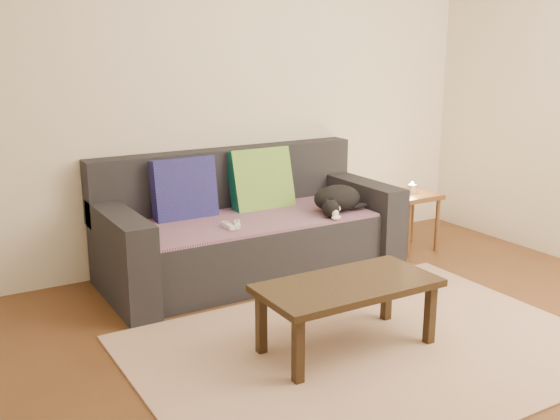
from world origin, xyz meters
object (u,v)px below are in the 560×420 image
(sofa, at_px, (248,232))
(wii_remote_a, at_px, (228,226))
(cat, at_px, (337,199))
(wii_remote_b, at_px, (237,225))
(side_table, at_px, (411,203))
(coffee_table, at_px, (348,291))

(sofa, bearing_deg, wii_remote_a, -138.55)
(cat, relative_size, wii_remote_b, 2.94)
(sofa, bearing_deg, wii_remote_b, -130.07)
(cat, xyz_separation_m, side_table, (0.80, 0.09, -0.15))
(wii_remote_a, distance_m, wii_remote_b, 0.07)
(cat, height_order, side_table, cat)
(side_table, bearing_deg, wii_remote_a, -177.37)
(cat, distance_m, side_table, 0.82)
(wii_remote_a, bearing_deg, sofa, -46.74)
(coffee_table, bearing_deg, cat, 57.40)
(sofa, xyz_separation_m, wii_remote_a, (-0.27, -0.24, 0.15))
(sofa, relative_size, cat, 4.76)
(wii_remote_a, relative_size, wii_remote_b, 1.00)
(coffee_table, bearing_deg, wii_remote_b, 95.11)
(side_table, bearing_deg, wii_remote_b, -177.12)
(wii_remote_b, xyz_separation_m, coffee_table, (0.10, -1.11, -0.11))
(side_table, bearing_deg, sofa, 173.30)
(cat, distance_m, coffee_table, 1.32)
(cat, xyz_separation_m, wii_remote_a, (-0.87, 0.02, -0.08))
(wii_remote_b, distance_m, coffee_table, 1.12)
(wii_remote_b, distance_m, side_table, 1.60)
(wii_remote_b, height_order, side_table, wii_remote_b)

